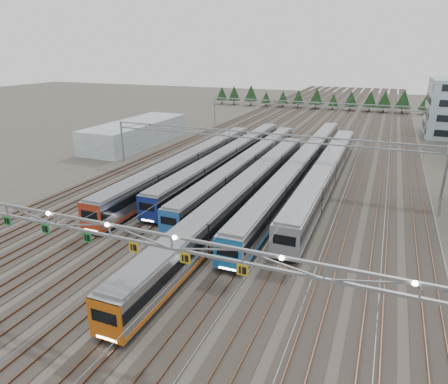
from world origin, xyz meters
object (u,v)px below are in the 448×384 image
at_px(train_a, 190,164).
at_px(train_d, 243,194).
at_px(west_shed, 136,133).
at_px(train_b, 229,158).
at_px(gantry_mid, 260,141).
at_px(gantry_far, 311,108).
at_px(train_c, 248,164).
at_px(train_f, 326,173).
at_px(gantry_near, 109,233).
at_px(train_e, 302,166).

xyz_separation_m(train_a, train_d, (13.50, -10.49, -0.07)).
bearing_deg(west_shed, train_b, -22.31).
bearing_deg(gantry_mid, west_shed, 157.63).
bearing_deg(gantry_far, train_c, -92.88).
bearing_deg(gantry_far, train_f, -76.16).
bearing_deg(train_d, gantry_near, -95.14).
height_order(train_c, gantry_near, gantry_near).
relative_size(train_d, gantry_mid, 1.06).
bearing_deg(train_a, train_d, -37.84).
bearing_deg(train_e, train_a, -160.08).
distance_m(gantry_near, gantry_mid, 40.12).
xyz_separation_m(train_f, gantry_near, (-11.30, -39.47, 4.75)).
relative_size(train_a, gantry_far, 0.91).
bearing_deg(train_b, train_f, -10.89).
xyz_separation_m(train_f, gantry_mid, (-11.25, 0.65, 4.05)).
distance_m(train_b, gantry_far, 42.93).
bearing_deg(gantry_near, train_d, 84.86).
distance_m(gantry_mid, west_shed, 37.40).
bearing_deg(west_shed, train_e, -15.92).
xyz_separation_m(train_f, west_shed, (-45.66, 14.81, 0.26)).
xyz_separation_m(train_e, gantry_near, (-6.80, -42.54, 4.87)).
height_order(train_c, train_f, train_f).
relative_size(train_d, train_e, 0.87).
bearing_deg(train_c, train_d, -73.23).
distance_m(train_b, train_f, 18.33).
bearing_deg(train_d, train_c, 106.77).
bearing_deg(train_f, train_c, 175.78).
distance_m(train_d, west_shed, 46.59).
bearing_deg(train_b, train_e, -1.67).
bearing_deg(gantry_near, west_shed, 122.34).
bearing_deg(train_c, gantry_mid, -8.66).
xyz_separation_m(gantry_near, gantry_far, (0.05, 85.12, -0.70)).
bearing_deg(gantry_mid, train_e, 19.71).
relative_size(train_b, train_f, 1.02).
distance_m(train_a, train_b, 8.25).
bearing_deg(train_d, train_a, 142.16).
relative_size(train_c, gantry_far, 0.98).
height_order(train_a, train_c, train_a).
distance_m(train_f, west_shed, 48.00).
height_order(train_c, train_d, train_d).
bearing_deg(train_e, west_shed, 164.08).
xyz_separation_m(train_d, gantry_near, (-2.30, -25.53, 4.86)).
relative_size(train_e, gantry_far, 1.21).
bearing_deg(train_a, train_c, 26.29).
bearing_deg(train_b, west_shed, 157.69).
relative_size(train_b, train_e, 0.81).
bearing_deg(train_e, train_b, 178.33).
bearing_deg(train_f, train_e, 145.69).
bearing_deg(train_d, west_shed, 141.89).
bearing_deg(train_d, gantry_mid, 98.77).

